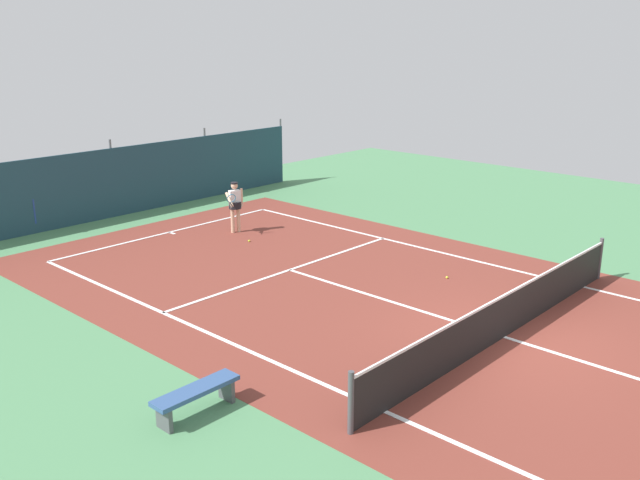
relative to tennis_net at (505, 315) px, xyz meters
The scene contains 9 objects.
ground_plane 0.51m from the tennis_net, ahead, with size 36.00×36.00×0.00m, color #4C8456.
court_surface 0.51m from the tennis_net, ahead, with size 11.02×26.60×0.01m.
tennis_net is the anchor object (origin of this frame).
back_fence 15.48m from the tennis_net, 90.00° to the left, with size 16.30×0.98×2.70m.
tennis_player 10.46m from the tennis_net, 81.86° to the left, with size 0.83×0.67×1.64m.
tennis_ball_near_player 9.29m from the tennis_net, 83.55° to the left, with size 0.07×0.07×0.07m, color #CCDB33.
tennis_ball_midcourt 3.74m from the tennis_net, 51.33° to the left, with size 0.07×0.07×0.07m, color #CCDB33.
parked_car 17.30m from the tennis_net, 97.69° to the left, with size 2.39×4.38×1.68m.
courtside_bench 6.71m from the tennis_net, 160.12° to the left, with size 1.60×0.40×0.49m.
Camera 1 is at (-12.54, -6.28, 6.15)m, focal length 39.02 mm.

